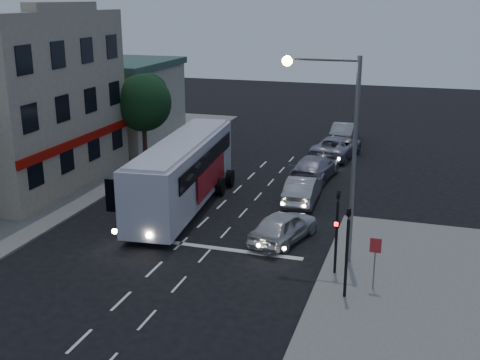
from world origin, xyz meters
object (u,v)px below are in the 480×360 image
(traffic_signal_side, at_px, (347,242))
(streetlight, at_px, (340,137))
(car_sedan_c, at_px, (337,147))
(car_suv, at_px, (284,226))
(traffic_signal_main, at_px, (337,222))
(car_sedan_b, at_px, (315,167))
(street_tree, at_px, (143,100))
(car_extra, at_px, (345,132))
(tour_bus, at_px, (183,171))
(regulatory_sign, at_px, (375,255))
(car_sedan_a, at_px, (302,190))

(traffic_signal_side, height_order, streetlight, streetlight)
(car_sedan_c, relative_size, traffic_signal_side, 1.39)
(car_suv, distance_m, traffic_signal_side, 6.42)
(traffic_signal_main, height_order, streetlight, streetlight)
(car_sedan_b, distance_m, street_tree, 12.88)
(car_suv, height_order, traffic_signal_side, traffic_signal_side)
(car_sedan_c, height_order, car_extra, car_extra)
(traffic_signal_main, relative_size, traffic_signal_side, 1.00)
(car_suv, relative_size, traffic_signal_main, 1.10)
(car_extra, bearing_deg, tour_bus, 71.45)
(car_sedan_b, distance_m, traffic_signal_side, 16.44)
(car_suv, relative_size, streetlight, 0.50)
(car_extra, bearing_deg, street_tree, 40.53)
(car_sedan_b, xyz_separation_m, car_extra, (0.38, 11.08, 0.04))
(traffic_signal_side, xyz_separation_m, regulatory_sign, (1.00, 0.96, -0.82))
(regulatory_sign, bearing_deg, street_tree, 138.92)
(car_sedan_a, distance_m, traffic_signal_side, 11.76)
(car_sedan_a, bearing_deg, traffic_signal_main, 107.68)
(traffic_signal_side, bearing_deg, car_sedan_c, 99.55)
(traffic_signal_main, bearing_deg, car_suv, 134.46)
(regulatory_sign, bearing_deg, traffic_signal_side, -136.08)
(traffic_signal_main, bearing_deg, car_sedan_a, 110.09)
(car_sedan_b, xyz_separation_m, streetlight, (3.22, -12.42, 4.95))
(regulatory_sign, xyz_separation_m, streetlight, (-1.96, 2.44, 4.14))
(car_extra, height_order, streetlight, streetlight)
(car_sedan_b, height_order, regulatory_sign, regulatory_sign)
(traffic_signal_side, bearing_deg, streetlight, 105.70)
(traffic_signal_side, bearing_deg, car_sedan_b, 104.79)
(car_sedan_b, bearing_deg, streetlight, 110.40)
(tour_bus, bearing_deg, traffic_signal_side, -44.16)
(traffic_signal_main, xyz_separation_m, regulatory_sign, (1.70, -1.01, -0.82))
(car_sedan_c, bearing_deg, tour_bus, 72.94)
(car_suv, relative_size, traffic_signal_side, 1.10)
(car_sedan_c, bearing_deg, car_sedan_b, 93.94)
(car_suv, bearing_deg, tour_bus, -10.71)
(car_extra, height_order, street_tree, street_tree)
(car_sedan_b, bearing_deg, car_sedan_a, 98.17)
(car_sedan_c, bearing_deg, streetlight, 107.07)
(regulatory_sign, relative_size, street_tree, 0.35)
(traffic_signal_main, height_order, regulatory_sign, traffic_signal_main)
(regulatory_sign, bearing_deg, streetlight, 128.75)
(car_sedan_b, height_order, car_extra, car_extra)
(car_suv, bearing_deg, streetlight, 164.93)
(tour_bus, distance_m, streetlight, 11.08)
(traffic_signal_side, bearing_deg, car_extra, 98.03)
(car_sedan_a, xyz_separation_m, street_tree, (-12.53, 5.28, 3.72))
(tour_bus, distance_m, car_suv, 7.45)
(car_sedan_a, height_order, car_sedan_c, car_sedan_c)
(car_sedan_a, height_order, car_sedan_b, car_sedan_b)
(traffic_signal_main, bearing_deg, car_sedan_c, 98.52)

